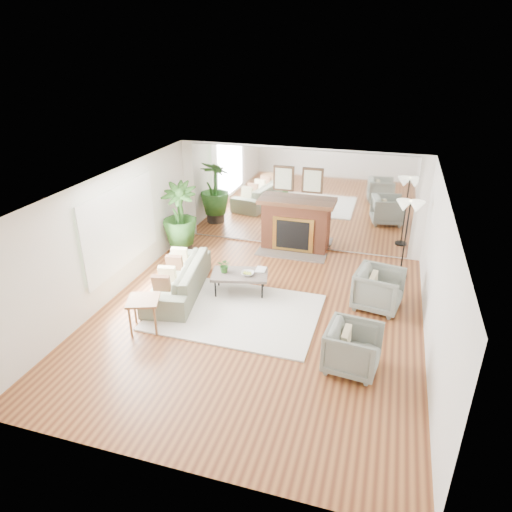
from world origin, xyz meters
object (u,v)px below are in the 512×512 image
(fireplace, at_px, (295,225))
(armchair_front, at_px, (353,348))
(potted_ficus, at_px, (180,217))
(floor_lamp, at_px, (409,213))
(coffee_table, at_px, (240,275))
(side_table, at_px, (144,304))
(sofa, at_px, (178,278))
(armchair_back, at_px, (379,289))

(fireplace, distance_m, armchair_front, 4.63)
(potted_ficus, height_order, floor_lamp, potted_ficus)
(coffee_table, relative_size, side_table, 1.81)
(coffee_table, xyz_separation_m, sofa, (-1.22, -0.35, -0.08))
(fireplace, bearing_deg, coffee_table, -103.71)
(side_table, bearing_deg, armchair_back, 26.54)
(side_table, height_order, potted_ficus, potted_ficus)
(coffee_table, bearing_deg, armchair_front, -35.94)
(armchair_back, relative_size, floor_lamp, 0.50)
(armchair_front, xyz_separation_m, side_table, (-3.66, 0.05, 0.14))
(armchair_back, distance_m, armchair_front, 2.04)
(armchair_front, bearing_deg, potted_ficus, 59.99)
(armchair_front, relative_size, potted_ficus, 0.47)
(floor_lamp, bearing_deg, fireplace, 163.62)
(armchair_back, height_order, potted_ficus, potted_ficus)
(fireplace, relative_size, armchair_back, 2.35)
(armchair_back, xyz_separation_m, armchair_front, (-0.28, -2.02, -0.02))
(fireplace, relative_size, potted_ficus, 1.17)
(fireplace, xyz_separation_m, potted_ficus, (-2.60, -0.95, 0.28))
(fireplace, relative_size, sofa, 0.89)
(fireplace, bearing_deg, armchair_back, -45.96)
(coffee_table, xyz_separation_m, side_table, (-1.20, -1.73, 0.10))
(coffee_table, bearing_deg, potted_ficus, 143.13)
(coffee_table, relative_size, sofa, 0.54)
(armchair_back, bearing_deg, coffee_table, 105.35)
(floor_lamp, bearing_deg, armchair_front, -101.37)
(fireplace, height_order, coffee_table, fireplace)
(armchair_front, xyz_separation_m, potted_ficus, (-4.46, 3.28, 0.56))
(coffee_table, bearing_deg, fireplace, 76.29)
(sofa, xyz_separation_m, floor_lamp, (4.37, 2.05, 1.16))
(fireplace, bearing_deg, side_table, -113.31)
(fireplace, bearing_deg, sofa, -122.93)
(coffee_table, xyz_separation_m, potted_ficus, (-2.00, 1.50, 0.53))
(sofa, height_order, armchair_front, armchair_front)
(side_table, bearing_deg, armchair_front, -0.80)
(fireplace, height_order, armchair_front, fireplace)
(side_table, bearing_deg, sofa, 90.61)
(armchair_front, distance_m, side_table, 3.66)
(sofa, bearing_deg, armchair_front, 58.85)
(armchair_front, bearing_deg, fireplace, 30.05)
(armchair_back, xyz_separation_m, potted_ficus, (-4.74, 1.26, 0.54))
(floor_lamp, bearing_deg, potted_ficus, -177.82)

